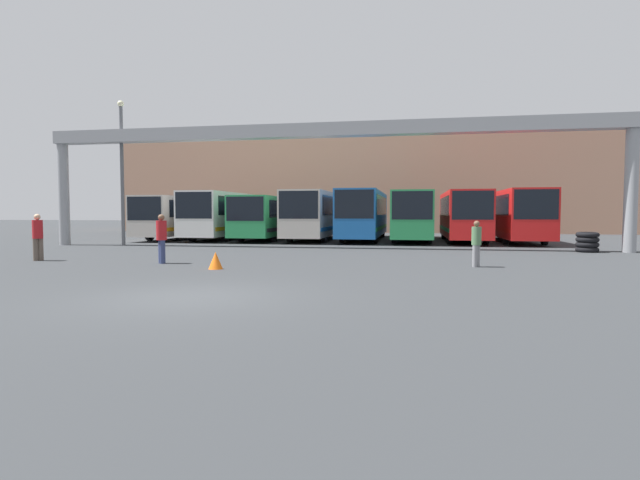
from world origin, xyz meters
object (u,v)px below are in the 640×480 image
(bus_slot_7, at_px, (515,213))
(bus_slot_6, at_px, (463,213))
(bus_slot_2, at_px, (271,215))
(traffic_cone, at_px, (216,261))
(pedestrian_mid_left, at_px, (38,236))
(pedestrian_mid_right, at_px, (476,242))
(bus_slot_4, at_px, (364,212))
(pedestrian_far_center, at_px, (162,237))
(bus_slot_0, at_px, (186,215))
(bus_slot_1, at_px, (225,213))
(tire_stack, at_px, (587,242))
(lamp_post, at_px, (122,167))
(bus_slot_3, at_px, (316,213))
(bus_slot_5, at_px, (412,213))

(bus_slot_7, bearing_deg, bus_slot_6, -171.27)
(bus_slot_2, bearing_deg, traffic_cone, -79.61)
(pedestrian_mid_left, distance_m, pedestrian_mid_right, 16.77)
(bus_slot_7, xyz_separation_m, pedestrian_mid_right, (-4.32, -16.15, -1.02))
(bus_slot_4, relative_size, pedestrian_far_center, 6.80)
(pedestrian_mid_left, bearing_deg, bus_slot_0, 43.29)
(bus_slot_2, xyz_separation_m, bus_slot_6, (13.11, -0.38, 0.14))
(bus_slot_1, xyz_separation_m, bus_slot_7, (19.67, 0.56, 0.00))
(bus_slot_4, relative_size, traffic_cone, 21.70)
(tire_stack, bearing_deg, bus_slot_2, 155.47)
(traffic_cone, xyz_separation_m, tire_stack, (14.77, 10.04, 0.19))
(bus_slot_6, distance_m, tire_stack, 9.46)
(bus_slot_4, bearing_deg, pedestrian_mid_left, -122.79)
(pedestrian_mid_right, height_order, lamp_post, lamp_post)
(pedestrian_mid_right, bearing_deg, bus_slot_2, 75.51)
(bus_slot_3, xyz_separation_m, lamp_post, (-9.80, -7.92, 2.61))
(traffic_cone, height_order, tire_stack, tire_stack)
(bus_slot_7, bearing_deg, pedestrian_far_center, -132.68)
(bus_slot_7, height_order, pedestrian_mid_left, bus_slot_7)
(traffic_cone, relative_size, lamp_post, 0.07)
(pedestrian_far_center, height_order, tire_stack, pedestrian_far_center)
(bus_slot_5, relative_size, pedestrian_mid_right, 7.29)
(bus_slot_5, relative_size, pedestrian_mid_left, 6.38)
(bus_slot_5, height_order, pedestrian_far_center, bus_slot_5)
(bus_slot_3, bearing_deg, bus_slot_7, 0.74)
(bus_slot_2, distance_m, pedestrian_mid_left, 17.48)
(bus_slot_5, bearing_deg, bus_slot_3, -177.35)
(bus_slot_5, height_order, pedestrian_mid_left, bus_slot_5)
(bus_slot_0, distance_m, pedestrian_mid_left, 17.12)
(bus_slot_0, height_order, bus_slot_5, bus_slot_5)
(bus_slot_0, distance_m, pedestrian_mid_right, 24.70)
(pedestrian_mid_right, height_order, pedestrian_far_center, pedestrian_far_center)
(bus_slot_0, relative_size, bus_slot_3, 1.04)
(bus_slot_0, relative_size, bus_slot_1, 1.12)
(pedestrian_far_center, bearing_deg, bus_slot_1, -31.92)
(traffic_cone, bearing_deg, bus_slot_6, 61.46)
(bus_slot_1, bearing_deg, tire_stack, -20.11)
(bus_slot_7, bearing_deg, traffic_cone, -125.25)
(bus_slot_0, bearing_deg, tire_stack, -18.91)
(bus_slot_7, bearing_deg, tire_stack, -78.28)
(bus_slot_2, bearing_deg, bus_slot_4, 5.43)
(bus_slot_4, distance_m, bus_slot_6, 6.63)
(bus_slot_1, distance_m, tire_stack, 22.84)
(bus_slot_2, distance_m, bus_slot_6, 13.12)
(bus_slot_5, xyz_separation_m, pedestrian_far_center, (-9.17, -17.19, -0.87))
(bus_slot_7, relative_size, pedestrian_far_center, 6.26)
(bus_slot_5, bearing_deg, pedestrian_mid_left, -130.36)
(bus_slot_4, height_order, pedestrian_mid_left, bus_slot_4)
(bus_slot_0, relative_size, lamp_post, 1.41)
(bus_slot_2, xyz_separation_m, bus_slot_4, (6.56, 0.62, 0.20))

